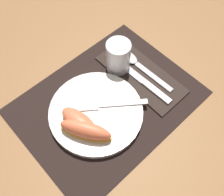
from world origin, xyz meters
TOP-DOWN VIEW (x-y plane):
  - ground_plane at (0.00, 0.00)m, footprint 3.00×3.00m
  - placemat at (0.00, 0.00)m, footprint 0.45×0.34m
  - plate at (-0.05, -0.01)m, footprint 0.24×0.24m
  - juice_glass at (0.10, 0.06)m, footprint 0.07×0.07m
  - napkin at (0.12, -0.00)m, footprint 0.11×0.26m
  - knife at (0.11, -0.01)m, footprint 0.03×0.23m
  - spoon at (0.14, 0.04)m, footprint 0.04×0.19m
  - fork at (-0.02, -0.01)m, footprint 0.17×0.14m
  - citrus_wedge_0 at (-0.10, -0.01)m, footprint 0.06×0.12m
  - citrus_wedge_1 at (-0.10, -0.04)m, footprint 0.10×0.13m

SIDE VIEW (x-z plane):
  - ground_plane at x=0.00m, z-range 0.00..0.00m
  - placemat at x=0.00m, z-range 0.00..0.00m
  - napkin at x=0.12m, z-range 0.00..0.01m
  - knife at x=0.11m, z-range 0.01..0.01m
  - spoon at x=0.14m, z-range 0.01..0.02m
  - plate at x=-0.05m, z-range 0.00..0.02m
  - fork at x=-0.02m, z-range 0.02..0.02m
  - citrus_wedge_0 at x=-0.10m, z-range 0.02..0.06m
  - citrus_wedge_1 at x=-0.10m, z-range 0.02..0.06m
  - juice_glass at x=0.10m, z-range 0.00..0.09m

